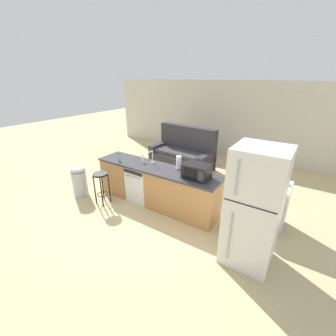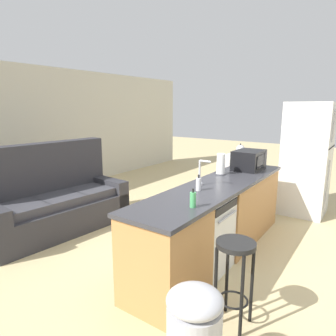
{
  "view_description": "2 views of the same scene",
  "coord_description": "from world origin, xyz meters",
  "px_view_note": "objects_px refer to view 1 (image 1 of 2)",
  "views": [
    {
      "loc": [
        2.87,
        -3.58,
        2.73
      ],
      "look_at": [
        0.36,
        0.18,
        0.86
      ],
      "focal_mm": 24.0,
      "sensor_mm": 36.0,
      "label": 1
    },
    {
      "loc": [
        -3.01,
        -1.49,
        1.8
      ],
      "look_at": [
        -0.01,
        0.62,
        1.04
      ],
      "focal_mm": 32.0,
      "sensor_mm": 36.0,
      "label": 2
    }
  ],
  "objects_px": {
    "bar_stool": "(101,182)",
    "couch": "(183,154)",
    "dish_soap_bottle": "(119,158)",
    "soap_bottle": "(143,160)",
    "trash_bin": "(79,181)",
    "stove_range": "(265,204)",
    "dishwasher": "(142,182)",
    "microwave": "(197,171)",
    "paper_towel_roll": "(179,163)",
    "kettle": "(281,178)",
    "refrigerator": "(254,208)"
  },
  "relations": [
    {
      "from": "bar_stool",
      "to": "couch",
      "type": "distance_m",
      "value": 3.04
    },
    {
      "from": "dish_soap_bottle",
      "to": "soap_bottle",
      "type": "bearing_deg",
      "value": 24.35
    },
    {
      "from": "trash_bin",
      "to": "stove_range",
      "type": "bearing_deg",
      "value": 17.62
    },
    {
      "from": "dish_soap_bottle",
      "to": "bar_stool",
      "type": "xyz_separation_m",
      "value": [
        -0.12,
        -0.48,
        -0.44
      ]
    },
    {
      "from": "couch",
      "to": "dish_soap_bottle",
      "type": "bearing_deg",
      "value": -95.42
    },
    {
      "from": "dishwasher",
      "to": "microwave",
      "type": "xyz_separation_m",
      "value": [
        1.39,
        -0.0,
        0.62
      ]
    },
    {
      "from": "bar_stool",
      "to": "trash_bin",
      "type": "height_order",
      "value": "same"
    },
    {
      "from": "couch",
      "to": "paper_towel_roll",
      "type": "bearing_deg",
      "value": -62.31
    },
    {
      "from": "paper_towel_roll",
      "to": "trash_bin",
      "type": "height_order",
      "value": "paper_towel_roll"
    },
    {
      "from": "microwave",
      "to": "soap_bottle",
      "type": "relative_size",
      "value": 2.84
    },
    {
      "from": "dishwasher",
      "to": "kettle",
      "type": "distance_m",
      "value": 2.91
    },
    {
      "from": "soap_bottle",
      "to": "bar_stool",
      "type": "relative_size",
      "value": 0.24
    },
    {
      "from": "kettle",
      "to": "trash_bin",
      "type": "distance_m",
      "value": 4.41
    },
    {
      "from": "microwave",
      "to": "dish_soap_bottle",
      "type": "distance_m",
      "value": 1.9
    },
    {
      "from": "soap_bottle",
      "to": "kettle",
      "type": "relative_size",
      "value": 0.86
    },
    {
      "from": "soap_bottle",
      "to": "trash_bin",
      "type": "distance_m",
      "value": 1.68
    },
    {
      "from": "couch",
      "to": "soap_bottle",
      "type": "bearing_deg",
      "value": -83.26
    },
    {
      "from": "stove_range",
      "to": "paper_towel_roll",
      "type": "distance_m",
      "value": 1.86
    },
    {
      "from": "microwave",
      "to": "paper_towel_roll",
      "type": "height_order",
      "value": "paper_towel_roll"
    },
    {
      "from": "paper_towel_roll",
      "to": "couch",
      "type": "xyz_separation_m",
      "value": [
        -1.13,
        2.16,
        -0.64
      ]
    },
    {
      "from": "soap_bottle",
      "to": "trash_bin",
      "type": "xyz_separation_m",
      "value": [
        -1.38,
        -0.76,
        -0.59
      ]
    },
    {
      "from": "kettle",
      "to": "paper_towel_roll",
      "type": "bearing_deg",
      "value": -165.72
    },
    {
      "from": "bar_stool",
      "to": "couch",
      "type": "xyz_separation_m",
      "value": [
        0.37,
        3.01,
        -0.14
      ]
    },
    {
      "from": "refrigerator",
      "to": "kettle",
      "type": "distance_m",
      "value": 1.24
    },
    {
      "from": "kettle",
      "to": "couch",
      "type": "height_order",
      "value": "couch"
    },
    {
      "from": "dishwasher",
      "to": "couch",
      "type": "relative_size",
      "value": 0.41
    },
    {
      "from": "stove_range",
      "to": "dishwasher",
      "type": "bearing_deg",
      "value": -168.09
    },
    {
      "from": "couch",
      "to": "trash_bin",
      "type": "bearing_deg",
      "value": -109.85
    },
    {
      "from": "stove_range",
      "to": "refrigerator",
      "type": "height_order",
      "value": "refrigerator"
    },
    {
      "from": "trash_bin",
      "to": "couch",
      "type": "bearing_deg",
      "value": 70.15
    },
    {
      "from": "microwave",
      "to": "refrigerator",
      "type": "bearing_deg",
      "value": -24.32
    },
    {
      "from": "stove_range",
      "to": "couch",
      "type": "distance_m",
      "value": 3.39
    },
    {
      "from": "paper_towel_roll",
      "to": "couch",
      "type": "relative_size",
      "value": 0.14
    },
    {
      "from": "kettle",
      "to": "bar_stool",
      "type": "distance_m",
      "value": 3.68
    },
    {
      "from": "bar_stool",
      "to": "trash_bin",
      "type": "relative_size",
      "value": 1.0
    },
    {
      "from": "dish_soap_bottle",
      "to": "kettle",
      "type": "xyz_separation_m",
      "value": [
        3.27,
        0.86,
        0.01
      ]
    },
    {
      "from": "stove_range",
      "to": "microwave",
      "type": "relative_size",
      "value": 1.8
    },
    {
      "from": "paper_towel_roll",
      "to": "microwave",
      "type": "bearing_deg",
      "value": -20.59
    },
    {
      "from": "couch",
      "to": "stove_range",
      "type": "bearing_deg",
      "value": -32.17
    },
    {
      "from": "dish_soap_bottle",
      "to": "trash_bin",
      "type": "height_order",
      "value": "dish_soap_bottle"
    },
    {
      "from": "dishwasher",
      "to": "paper_towel_roll",
      "type": "distance_m",
      "value": 1.08
    },
    {
      "from": "kettle",
      "to": "soap_bottle",
      "type": "bearing_deg",
      "value": -167.14
    },
    {
      "from": "paper_towel_roll",
      "to": "couch",
      "type": "bearing_deg",
      "value": 117.69
    },
    {
      "from": "dish_soap_bottle",
      "to": "bar_stool",
      "type": "height_order",
      "value": "dish_soap_bottle"
    },
    {
      "from": "kettle",
      "to": "bar_stool",
      "type": "bearing_deg",
      "value": -158.5
    },
    {
      "from": "bar_stool",
      "to": "couch",
      "type": "relative_size",
      "value": 0.36
    },
    {
      "from": "stove_range",
      "to": "dish_soap_bottle",
      "type": "bearing_deg",
      "value": -166.74
    },
    {
      "from": "kettle",
      "to": "refrigerator",
      "type": "bearing_deg",
      "value": -97.83
    },
    {
      "from": "dishwasher",
      "to": "dish_soap_bottle",
      "type": "relative_size",
      "value": 4.77
    },
    {
      "from": "dishwasher",
      "to": "bar_stool",
      "type": "xyz_separation_m",
      "value": [
        -0.63,
        -0.66,
        0.11
      ]
    }
  ]
}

